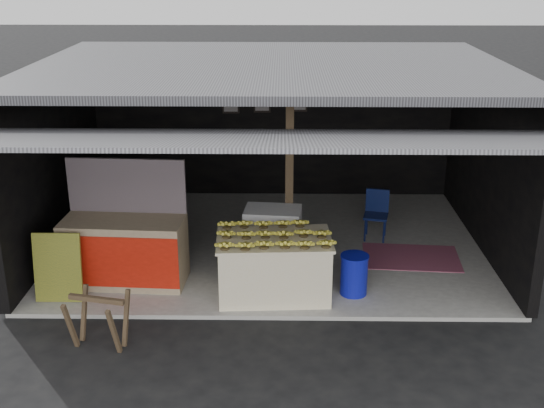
{
  "coord_description": "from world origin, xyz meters",
  "views": [
    {
      "loc": [
        0.19,
        -7.96,
        4.58
      ],
      "look_at": [
        0.04,
        1.49,
        1.1
      ],
      "focal_mm": 45.0,
      "sensor_mm": 36.0,
      "label": 1
    }
  ],
  "objects_px": {
    "sawhorse": "(98,316)",
    "white_crate": "(273,238)",
    "plastic_chair": "(377,210)",
    "banana_table": "(274,267)",
    "neighbor_stall": "(125,248)",
    "water_barrel": "(354,275)"
  },
  "relations": [
    {
      "from": "white_crate",
      "to": "plastic_chair",
      "type": "relative_size",
      "value": 1.13
    },
    {
      "from": "white_crate",
      "to": "water_barrel",
      "type": "distance_m",
      "value": 1.47
    },
    {
      "from": "sawhorse",
      "to": "plastic_chair",
      "type": "distance_m",
      "value": 5.13
    },
    {
      "from": "banana_table",
      "to": "sawhorse",
      "type": "xyz_separation_m",
      "value": [
        -2.13,
        -1.3,
        -0.06
      ]
    },
    {
      "from": "water_barrel",
      "to": "banana_table",
      "type": "bearing_deg",
      "value": -177.0
    },
    {
      "from": "banana_table",
      "to": "plastic_chair",
      "type": "relative_size",
      "value": 1.97
    },
    {
      "from": "banana_table",
      "to": "sawhorse",
      "type": "relative_size",
      "value": 2.21
    },
    {
      "from": "plastic_chair",
      "to": "banana_table",
      "type": "bearing_deg",
      "value": -116.2
    },
    {
      "from": "neighbor_stall",
      "to": "water_barrel",
      "type": "height_order",
      "value": "neighbor_stall"
    },
    {
      "from": "white_crate",
      "to": "neighbor_stall",
      "type": "distance_m",
      "value": 2.2
    },
    {
      "from": "sawhorse",
      "to": "neighbor_stall",
      "type": "bearing_deg",
      "value": 103.56
    },
    {
      "from": "banana_table",
      "to": "water_barrel",
      "type": "distance_m",
      "value": 1.13
    },
    {
      "from": "white_crate",
      "to": "sawhorse",
      "type": "xyz_separation_m",
      "value": [
        -2.1,
        -2.26,
        -0.09
      ]
    },
    {
      "from": "banana_table",
      "to": "neighbor_stall",
      "type": "relative_size",
      "value": 0.91
    },
    {
      "from": "neighbor_stall",
      "to": "water_barrel",
      "type": "distance_m",
      "value": 3.31
    },
    {
      "from": "neighbor_stall",
      "to": "sawhorse",
      "type": "distance_m",
      "value": 1.7
    },
    {
      "from": "water_barrel",
      "to": "plastic_chair",
      "type": "relative_size",
      "value": 0.68
    },
    {
      "from": "sawhorse",
      "to": "white_crate",
      "type": "bearing_deg",
      "value": 59.6
    },
    {
      "from": "sawhorse",
      "to": "water_barrel",
      "type": "relative_size",
      "value": 1.32
    },
    {
      "from": "banana_table",
      "to": "white_crate",
      "type": "relative_size",
      "value": 1.75
    },
    {
      "from": "banana_table",
      "to": "water_barrel",
      "type": "relative_size",
      "value": 2.91
    },
    {
      "from": "white_crate",
      "to": "neighbor_stall",
      "type": "xyz_separation_m",
      "value": [
        -2.13,
        -0.57,
        0.07
      ]
    }
  ]
}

